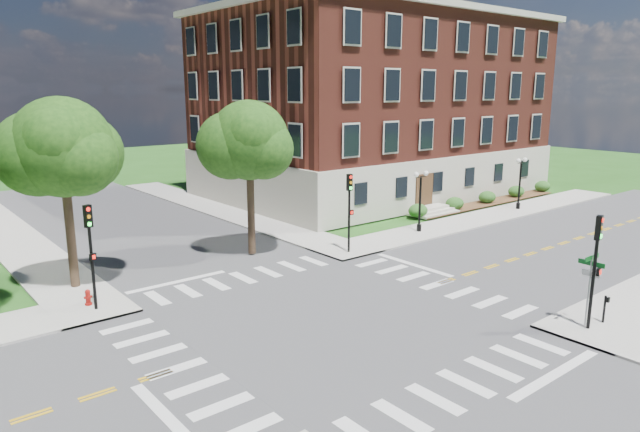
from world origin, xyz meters
TOP-DOWN VIEW (x-y plane):
  - ground at (0.00, 0.00)m, footprint 160.00×160.00m
  - road_ew at (0.00, 0.00)m, footprint 90.00×12.00m
  - road_ns at (0.00, 0.00)m, footprint 12.00×90.00m
  - sidewalk_ne at (15.38, 15.38)m, footprint 34.00×34.00m
  - crosswalk_east at (7.20, 0.00)m, footprint 2.20×10.20m
  - stop_bar_east at (8.80, 3.00)m, footprint 0.40×5.50m
  - main_building at (24.00, 21.99)m, footprint 30.60×22.40m
  - shrub_row at (27.00, 10.80)m, footprint 18.00×2.00m
  - tree_c at (-7.40, 11.17)m, footprint 4.83×4.83m
  - tree_d at (2.73, 10.58)m, footprint 4.65×4.65m
  - traffic_signal_se at (7.55, -7.72)m, footprint 0.36×0.42m
  - traffic_signal_ne at (7.45, 7.06)m, footprint 0.35×0.40m
  - traffic_signal_nw at (-7.62, 7.36)m, footprint 0.38×0.45m
  - twin_lamp_west at (14.76, 7.85)m, footprint 1.36×0.36m
  - twin_lamp_east at (27.01, 7.78)m, footprint 1.36×0.36m
  - street_sign_pole at (7.66, -7.52)m, footprint 1.10×1.10m
  - push_button_post at (8.64, -7.84)m, footprint 0.14×0.21m
  - fire_hydrant at (-7.73, 8.09)m, footprint 0.35×0.35m

SIDE VIEW (x-z plane):
  - ground at x=0.00m, z-range 0.00..0.00m
  - crosswalk_east at x=7.20m, z-range -0.01..0.01m
  - stop_bar_east at x=8.80m, z-range 0.00..0.00m
  - shrub_row at x=27.00m, z-range -0.65..0.65m
  - road_ew at x=0.00m, z-range 0.00..0.01m
  - road_ns at x=0.00m, z-range 0.00..0.01m
  - sidewalk_ne at x=15.38m, z-range 0.00..0.12m
  - fire_hydrant at x=-7.73m, z-range 0.09..0.84m
  - push_button_post at x=8.64m, z-range 0.20..1.40m
  - street_sign_pole at x=7.66m, z-range 0.76..3.86m
  - twin_lamp_west at x=14.76m, z-range 0.41..4.64m
  - twin_lamp_east at x=27.01m, z-range 0.41..4.64m
  - traffic_signal_se at x=7.55m, z-range 0.79..5.59m
  - traffic_signal_ne at x=7.45m, z-range 0.79..5.59m
  - traffic_signal_nw at x=-7.62m, z-range 0.79..5.59m
  - tree_d at x=2.73m, z-range 2.33..11.47m
  - tree_c at x=-7.40m, z-range 2.38..11.79m
  - main_building at x=24.00m, z-range 0.09..16.59m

